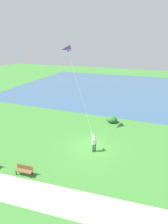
# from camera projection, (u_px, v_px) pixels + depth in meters

# --- Properties ---
(ground_plane) EXTENTS (120.00, 120.00, 0.00)m
(ground_plane) POSITION_uv_depth(u_px,v_px,m) (92.00, 148.00, 18.39)
(ground_plane) COLOR #3D7F33
(lake_water) EXTENTS (36.00, 44.00, 0.01)m
(lake_water) POSITION_uv_depth(u_px,v_px,m) (110.00, 87.00, 42.85)
(lake_water) COLOR #385B7F
(lake_water) RESTS_ON ground
(walkway_path) EXTENTS (5.12, 32.09, 0.02)m
(walkway_path) POSITION_uv_depth(u_px,v_px,m) (36.00, 195.00, 12.77)
(walkway_path) COLOR #B7AD99
(walkway_path) RESTS_ON ground
(person_kite_flyer) EXTENTS (0.58, 0.60, 1.83)m
(person_kite_flyer) POSITION_uv_depth(u_px,v_px,m) (94.00, 142.00, 17.49)
(person_kite_flyer) COLOR #232328
(person_kite_flyer) RESTS_ON ground
(flying_kite) EXTENTS (4.33, 4.24, 8.31)m
(flying_kite) POSITION_uv_depth(u_px,v_px,m) (70.00, 50.00, 18.93)
(flying_kite) COLOR purple
(park_bench_near_walkway) EXTENTS (0.57, 1.53, 0.88)m
(park_bench_near_walkway) POSITION_uv_depth(u_px,v_px,m) (24.00, 169.00, 14.57)
(park_bench_near_walkway) COLOR brown
(park_bench_near_walkway) RESTS_ON ground
(lakeside_shrub) EXTENTS (1.36, 1.43, 0.91)m
(lakeside_shrub) POSITION_uv_depth(u_px,v_px,m) (112.00, 119.00, 24.14)
(lakeside_shrub) COLOR #2D7033
(lakeside_shrub) RESTS_ON ground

